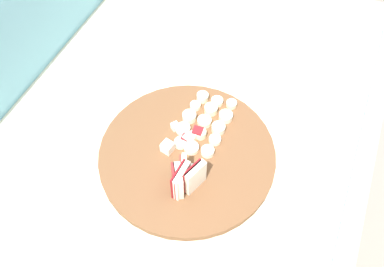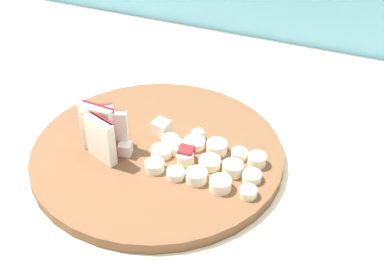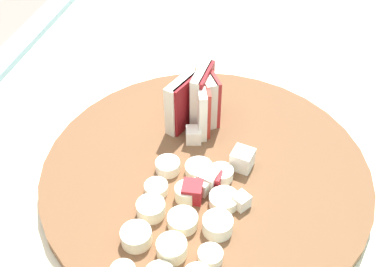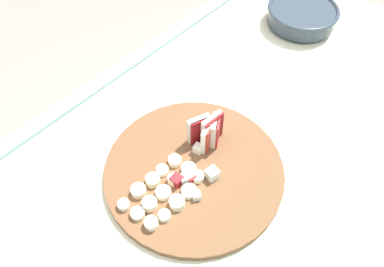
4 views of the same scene
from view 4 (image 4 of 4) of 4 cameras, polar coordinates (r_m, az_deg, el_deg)
tiled_countertop at (r=1.17m, az=3.28°, el=-16.08°), size 1.40×0.74×0.89m
cutting_board at (r=0.76m, az=0.29°, el=-5.51°), size 0.35×0.35×0.02m
apple_wedge_fan at (r=0.76m, az=2.38°, el=0.34°), size 0.07×0.06×0.07m
apple_dice_pile at (r=0.73m, az=0.17°, el=-6.06°), size 0.10×0.09×0.02m
banana_slice_rows at (r=0.72m, az=-4.20°, el=-8.36°), size 0.16×0.10×0.02m
ceramic_bowl at (r=1.11m, az=15.77°, el=16.37°), size 0.19×0.19×0.05m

